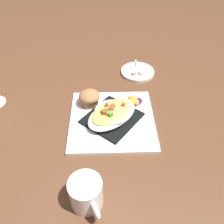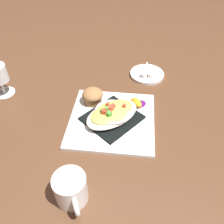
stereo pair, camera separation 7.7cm
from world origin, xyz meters
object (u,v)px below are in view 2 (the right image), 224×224
Objects in this scene: coffee_mug at (71,190)px; creamer_cup_1 at (151,76)px; spoon at (147,71)px; square_plate at (112,120)px; muffin at (93,96)px; gratin_dish at (112,113)px; creamer_cup_0 at (144,75)px; creamer_saucer at (147,74)px; orange_garnish at (137,103)px.

coffee_mug is 4.12× the size of creamer_cup_1.
square_plate is at bearing -100.62° from spoon.
creamer_cup_1 is (0.16, 0.21, -0.02)m from muffin.
square_plate is 2.92× the size of spoon.
coffee_mug is at bearing -99.00° from creamer_cup_1.
square_plate is 0.03m from gratin_dish.
creamer_cup_0 and creamer_cup_1 have the same top height.
creamer_cup_0 reaches higher than square_plate.
creamer_cup_1 is at bearing -55.27° from spoon.
gratin_dish is at bearing -100.67° from creamer_cup_0.
creamer_cup_1 is at bearing -52.06° from creamer_saucer.
muffin reaches higher than square_plate.
gratin_dish is 0.30m from spoon.
creamer_cup_1 is (0.07, 0.27, 0.01)m from square_plate.
creamer_saucer is 0.01m from spoon.
orange_garnish is at bearing 78.84° from coffee_mug.
gratin_dish is at bearing -105.75° from creamer_cup_1.
spoon is at bearing 79.38° from square_plate.
creamer_saucer is 0.03m from creamer_cup_1.
orange_garnish is 0.70× the size of coffee_mug.
creamer_cup_0 is at bearing 79.33° from gratin_dish.
gratin_dish is 0.28m from coffee_mug.
muffin is 2.98× the size of creamer_cup_1.
coffee_mug reaches higher than square_plate.
spoon is at bearing 79.36° from gratin_dish.
muffin is 0.26m from creamer_cup_1.
coffee_mug is at bearing -101.16° from orange_garnish.
creamer_cup_0 reaches higher than creamer_saucer.
creamer_saucer is 1.45× the size of spoon.
square_plate is at bearing -33.63° from muffin.
creamer_cup_1 reaches higher than creamer_saucer.
creamer_saucer is 0.03m from creamer_cup_0.
spoon is (0.07, 0.58, -0.02)m from coffee_mug.
square_plate is 3.98× the size of orange_garnish.
coffee_mug is at bearing -96.80° from creamer_saucer.
coffee_mug is (0.08, -0.34, -0.00)m from muffin.
creamer_cup_0 is at bearing 94.24° from orange_garnish.
coffee_mug is (-0.01, -0.28, -0.00)m from gratin_dish.
gratin_dish is at bearing -100.97° from creamer_saucer.
coffee_mug is at bearing -92.45° from gratin_dish.
gratin_dish reaches higher than spoon.
orange_garnish is 0.18m from creamer_cup_1.
creamer_cup_1 is (0.09, 0.55, -0.02)m from coffee_mug.
muffin is at bearing 102.57° from coffee_mug.
square_plate is at bearing -124.35° from orange_garnish.
muffin reaches higher than spoon.
muffin is (-0.09, 0.06, 0.00)m from gratin_dish.
gratin_dish is 0.30m from creamer_saucer.
orange_garnish is 0.20m from creamer_saucer.
creamer_cup_1 is (0.02, -0.03, 0.00)m from spoon.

